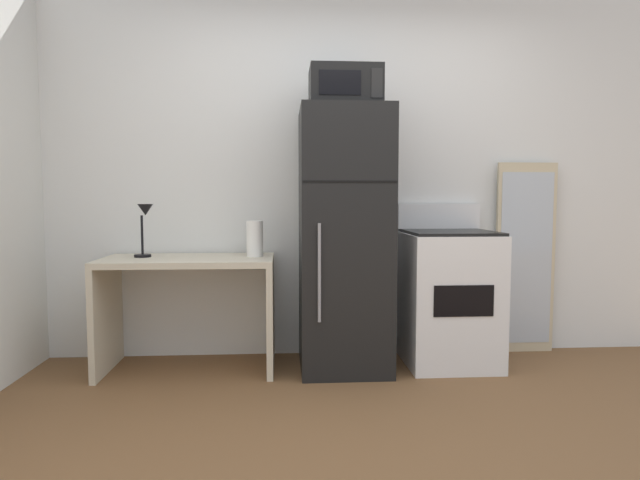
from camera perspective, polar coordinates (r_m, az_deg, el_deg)
The scene contains 9 objects.
ground_plane at distance 2.59m, azimuth 7.54°, elevation -21.76°, with size 12.00×12.00×0.00m, color brown.
wall_back_white at distance 4.01m, azimuth 2.90°, elevation 6.68°, with size 5.00×0.10×2.60m, color silver.
desk at distance 3.72m, azimuth -13.62°, elevation -5.33°, with size 1.12×0.60×0.75m.
desk_lamp at distance 3.76m, azimuth -17.96°, elevation 1.90°, with size 0.14×0.12×0.35m.
paper_towel_roll at distance 3.67m, azimuth -6.87°, elevation 0.14°, with size 0.11×0.11×0.24m, color white.
refrigerator at distance 3.62m, azimuth 2.54°, elevation -0.01°, with size 0.59×0.67×1.72m.
microwave at distance 3.66m, azimuth 2.64°, elevation 15.66°, with size 0.46×0.35×0.26m.
oven_range at distance 3.85m, azimuth 13.40°, elevation -5.82°, with size 0.60×0.61×1.10m.
leaning_mirror at distance 4.28m, azimuth 20.76°, elevation -1.79°, with size 0.44×0.03×1.40m.
Camera 1 is at (-0.47, -2.28, 1.14)m, focal length 30.45 mm.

